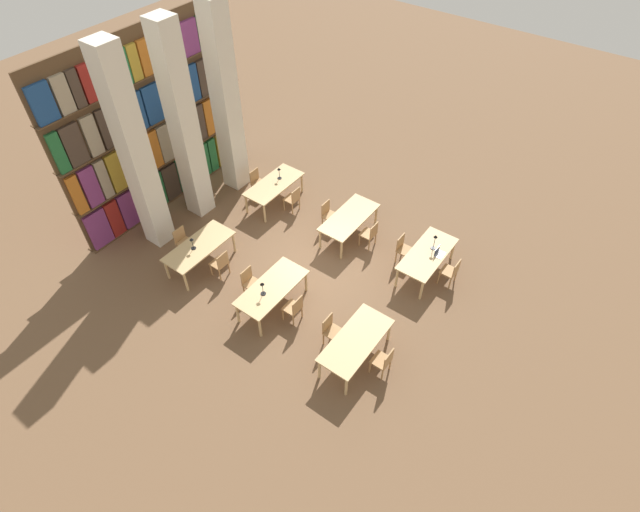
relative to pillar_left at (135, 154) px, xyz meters
name	(u,v)px	position (x,y,z in m)	size (l,w,h in m)	color
ground_plane	(312,268)	(1.69, -4.48, -3.00)	(40.00, 40.00, 0.00)	brown
bookshelf_bank	(159,126)	(1.71, 1.18, -0.43)	(6.63, 0.35, 5.50)	brown
pillar_left	(135,154)	(0.00, 0.00, 0.00)	(0.63, 0.63, 6.00)	silver
pillar_center	(183,127)	(1.69, 0.00, 0.00)	(0.63, 0.63, 6.00)	silver
pillar_right	(226,102)	(3.38, 0.00, 0.00)	(0.63, 0.63, 6.00)	silver
reading_table_0	(356,342)	(-0.07, -7.09, -2.33)	(2.05, 0.92, 0.75)	tan
chair_0	(383,361)	(-0.02, -7.84, -2.52)	(0.42, 0.40, 0.88)	tan
chair_1	(331,330)	(-0.02, -6.35, -2.52)	(0.42, 0.40, 0.88)	tan
reading_table_1	(427,255)	(3.46, -7.11, -2.33)	(2.05, 0.92, 0.75)	tan
chair_2	(451,271)	(3.49, -7.86, -2.52)	(0.42, 0.40, 0.88)	tan
chair_3	(403,248)	(3.49, -6.37, -2.52)	(0.42, 0.40, 0.88)	tan
desk_lamp_0	(435,240)	(3.72, -7.14, -1.92)	(0.14, 0.14, 0.49)	black
laptop	(439,253)	(3.61, -7.38, -2.21)	(0.32, 0.22, 0.21)	silver
reading_table_2	(272,289)	(0.00, -4.45, -2.33)	(2.05, 0.92, 0.75)	tan
chair_4	(294,308)	(-0.03, -5.19, -2.52)	(0.42, 0.40, 0.88)	tan
chair_5	(250,282)	(-0.03, -3.71, -2.52)	(0.42, 0.40, 0.88)	tan
desk_lamp_1	(262,286)	(-0.30, -4.42, -1.96)	(0.14, 0.14, 0.43)	black
reading_table_3	(349,219)	(3.45, -4.53, -2.33)	(2.05, 0.92, 0.75)	tan
chair_6	(370,234)	(3.45, -5.28, -2.52)	(0.42, 0.40, 0.88)	tan
chair_7	(329,214)	(3.45, -3.79, -2.52)	(0.42, 0.40, 0.88)	tan
reading_table_4	(199,248)	(-0.04, -1.83, -2.33)	(2.05, 0.92, 0.75)	tan
chair_8	(220,263)	(0.00, -2.58, -2.52)	(0.42, 0.40, 0.88)	tan
chair_9	(183,241)	(0.00, -1.09, -2.52)	(0.42, 0.40, 0.88)	tan
desk_lamp_2	(192,242)	(-0.20, -1.80, -1.99)	(0.14, 0.14, 0.39)	black
reading_table_5	(274,185)	(3.36, -1.71, -2.33)	(2.05, 0.92, 0.75)	tan
chair_10	(293,199)	(3.38, -2.45, -2.52)	(0.42, 0.40, 0.88)	tan
chair_11	(258,182)	(3.38, -0.97, -2.52)	(0.42, 0.40, 0.88)	tan
desk_lamp_3	(279,171)	(3.67, -1.69, -1.98)	(0.14, 0.14, 0.41)	black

